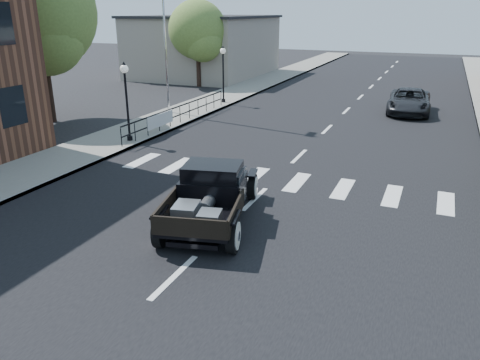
% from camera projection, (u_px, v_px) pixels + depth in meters
% --- Properties ---
extents(ground, '(120.00, 120.00, 0.00)m').
position_uv_depth(ground, '(229.00, 225.00, 13.13)').
color(ground, black).
rests_on(ground, ground).
extents(road, '(14.00, 80.00, 0.02)m').
position_uv_depth(road, '(339.00, 118.00, 26.09)').
color(road, black).
rests_on(road, ground).
extents(road_markings, '(12.00, 60.00, 0.06)m').
position_uv_depth(road_markings, '(317.00, 139.00, 21.77)').
color(road_markings, silver).
rests_on(road_markings, ground).
extents(sidewalk_left, '(3.00, 80.00, 0.15)m').
position_uv_depth(sidewalk_left, '(204.00, 105.00, 29.19)').
color(sidewalk_left, gray).
rests_on(sidewalk_left, ground).
extents(low_building_left, '(10.00, 12.00, 5.00)m').
position_uv_depth(low_building_left, '(205.00, 47.00, 41.99)').
color(low_building_left, gray).
rests_on(low_building_left, ground).
extents(railing, '(0.08, 10.00, 1.00)m').
position_uv_depth(railing, '(180.00, 113.00, 24.23)').
color(railing, black).
rests_on(railing, sidewalk_left).
extents(banner, '(0.04, 2.20, 0.60)m').
position_uv_depth(banner, '(161.00, 125.00, 22.54)').
color(banner, silver).
rests_on(banner, sidewalk_left).
extents(lamp_post_b, '(0.36, 0.36, 3.45)m').
position_uv_depth(lamp_post_b, '(127.00, 102.00, 20.46)').
color(lamp_post_b, black).
rests_on(lamp_post_b, sidewalk_left).
extents(lamp_post_c, '(0.36, 0.36, 3.45)m').
position_uv_depth(lamp_post_c, '(223.00, 75.00, 29.11)').
color(lamp_post_c, black).
rests_on(lamp_post_c, sidewalk_left).
extents(big_tree_near, '(5.73, 5.73, 8.41)m').
position_uv_depth(big_tree_near, '(42.00, 40.00, 23.75)').
color(big_tree_near, '#567130').
rests_on(big_tree_near, ground).
extents(big_tree_far, '(4.39, 4.39, 6.45)m').
position_uv_depth(big_tree_far, '(198.00, 44.00, 35.63)').
color(big_tree_far, '#567130').
rests_on(big_tree_far, ground).
extents(hotrod_pickup, '(3.32, 5.25, 1.69)m').
position_uv_depth(hotrod_pickup, '(211.00, 194.00, 13.06)').
color(hotrod_pickup, black).
rests_on(hotrod_pickup, ground).
extents(second_car, '(2.52, 5.06, 1.38)m').
position_uv_depth(second_car, '(409.00, 101.00, 27.04)').
color(second_car, black).
rests_on(second_car, ground).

